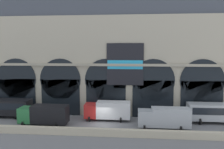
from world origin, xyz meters
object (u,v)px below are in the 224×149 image
at_px(box_truck_mideast, 164,117).
at_px(bus_east, 223,112).
at_px(box_truck_midwest, 44,114).
at_px(box_truck_center, 108,110).

xyz_separation_m(box_truck_mideast, bus_east, (9.62, 3.53, 0.08)).
height_order(box_truck_midwest, box_truck_center, same).
bearing_deg(box_truck_center, box_truck_midwest, -160.51).
xyz_separation_m(box_truck_center, bus_east, (18.30, 0.13, 0.08)).
height_order(box_truck_mideast, bus_east, box_truck_mideast).
relative_size(box_truck_midwest, box_truck_mideast, 1.00).
bearing_deg(box_truck_mideast, box_truck_center, 158.63).
height_order(box_truck_center, box_truck_mideast, same).
height_order(box_truck_center, bus_east, box_truck_center).
height_order(box_truck_midwest, bus_east, box_truck_midwest).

